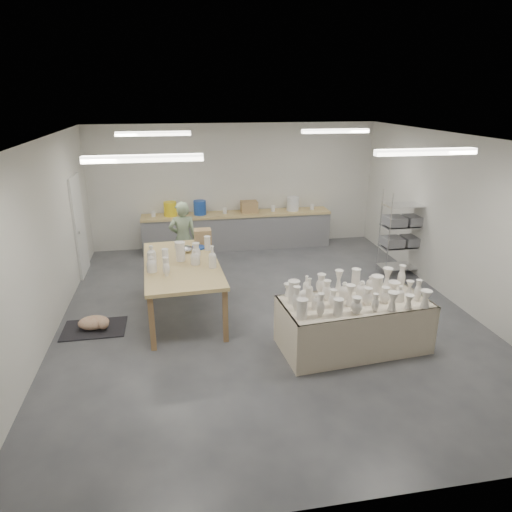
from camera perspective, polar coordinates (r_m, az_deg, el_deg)
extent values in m
plane|color=#424449|center=(8.10, 1.31, -7.20)|extent=(8.00, 8.00, 0.00)
cube|color=white|center=(7.25, 1.50, 14.37)|extent=(7.00, 8.00, 0.02)
cube|color=silver|center=(11.37, -2.65, 8.73)|extent=(7.00, 0.02, 3.00)
cube|color=silver|center=(4.03, 13.09, -13.38)|extent=(7.00, 0.02, 3.00)
cube|color=silver|center=(7.67, -25.16, 1.41)|extent=(0.02, 8.00, 3.00)
cube|color=silver|center=(8.90, 24.13, 3.89)|extent=(0.02, 8.00, 3.00)
cube|color=white|center=(10.22, -21.20, 3.54)|extent=(0.05, 0.90, 2.10)
cube|color=white|center=(5.63, -13.90, 11.76)|extent=(1.40, 0.12, 0.08)
cube|color=white|center=(6.49, 20.48, 12.10)|extent=(1.40, 0.12, 0.08)
cube|color=white|center=(9.11, -12.72, 14.69)|extent=(1.40, 0.12, 0.08)
cube|color=white|center=(9.66, 9.90, 15.14)|extent=(1.40, 0.12, 0.08)
cube|color=tan|center=(11.20, -2.38, 5.26)|extent=(4.60, 0.60, 0.06)
cube|color=slate|center=(11.32, -2.35, 3.05)|extent=(4.60, 0.55, 0.84)
cylinder|color=yellow|center=(11.06, -10.67, 5.81)|extent=(0.30, 0.30, 0.34)
cylinder|color=#1B4096|center=(11.07, -7.04, 6.02)|extent=(0.30, 0.30, 0.34)
cylinder|color=white|center=(11.42, 4.63, 6.52)|extent=(0.30, 0.30, 0.34)
cube|color=#A47A4F|center=(11.20, -0.86, 6.17)|extent=(0.40, 0.30, 0.28)
cylinder|color=white|center=(11.10, -12.71, 5.18)|extent=(0.10, 0.10, 0.14)
cylinder|color=white|center=(11.14, -3.92, 5.68)|extent=(0.10, 0.10, 0.14)
cylinder|color=white|center=(11.33, 2.15, 5.95)|extent=(0.10, 0.10, 0.14)
cylinder|color=white|center=(11.58, 7.02, 6.11)|extent=(0.10, 0.10, 0.14)
cylinder|color=silver|center=(9.68, 16.30, 2.30)|extent=(0.02, 0.02, 1.80)
cylinder|color=silver|center=(10.07, 20.60, 2.50)|extent=(0.02, 0.02, 1.80)
cylinder|color=silver|center=(10.05, 15.22, 3.05)|extent=(0.02, 0.02, 1.80)
cylinder|color=silver|center=(10.44, 19.41, 3.21)|extent=(0.02, 0.02, 1.80)
cube|color=silver|center=(10.28, 17.48, -1.22)|extent=(0.88, 0.48, 0.02)
cube|color=silver|center=(10.14, 17.74, 1.16)|extent=(0.88, 0.48, 0.02)
cube|color=silver|center=(10.01, 18.00, 3.60)|extent=(0.88, 0.48, 0.02)
cube|color=silver|center=(9.90, 18.28, 6.10)|extent=(0.88, 0.48, 0.02)
cube|color=slate|center=(10.00, 16.69, 1.74)|extent=(0.38, 0.42, 0.18)
cube|color=slate|center=(10.21, 18.90, 1.86)|extent=(0.38, 0.42, 0.18)
cube|color=slate|center=(9.88, 16.94, 4.23)|extent=(0.38, 0.42, 0.18)
cube|color=slate|center=(10.09, 19.18, 4.29)|extent=(0.38, 0.42, 0.18)
cube|color=olive|center=(7.11, 12.04, -8.71)|extent=(2.01, 1.05, 0.66)
cube|color=beige|center=(6.92, 12.28, -5.67)|extent=(2.27, 1.23, 0.03)
cube|color=beige|center=(6.69, 13.65, -10.30)|extent=(2.18, 0.23, 0.76)
cube|color=beige|center=(7.50, 10.67, -6.62)|extent=(2.18, 0.23, 0.76)
cube|color=tan|center=(7.90, -9.29, -1.02)|extent=(1.37, 2.55, 0.06)
cube|color=olive|center=(7.04, -13.39, -8.19)|extent=(0.08, 0.08, 0.87)
cube|color=olive|center=(7.04, -4.32, -7.65)|extent=(0.08, 0.08, 0.87)
cube|color=olive|center=(9.18, -12.75, -1.39)|extent=(0.08, 0.08, 0.87)
cube|color=olive|center=(9.18, -5.87, -0.98)|extent=(0.08, 0.08, 0.87)
ellipsoid|color=silver|center=(8.41, -8.73, 0.89)|extent=(0.26, 0.26, 0.12)
cylinder|color=#1B4096|center=(8.57, -7.22, 1.07)|extent=(0.26, 0.26, 0.03)
cylinder|color=white|center=(8.65, -9.79, 1.41)|extent=(0.11, 0.11, 0.12)
cube|color=#A47A4F|center=(8.80, -6.68, 2.44)|extent=(0.32, 0.26, 0.28)
cube|color=black|center=(8.05, -19.54, -8.54)|extent=(1.00, 0.70, 0.02)
ellipsoid|color=white|center=(7.99, -19.64, -7.82)|extent=(0.58, 0.49, 0.21)
sphere|color=white|center=(7.86, -18.56, -8.03)|extent=(0.18, 0.18, 0.18)
imported|color=#90A982|center=(9.64, -9.08, 2.14)|extent=(0.58, 0.39, 1.59)
cylinder|color=#B41922|center=(10.04, -8.98, -0.01)|extent=(0.44, 0.44, 0.04)
cylinder|color=silver|center=(10.07, -8.11, -0.91)|extent=(0.02, 0.02, 0.31)
cylinder|color=silver|center=(10.23, -9.16, -0.62)|extent=(0.02, 0.02, 0.31)
cylinder|color=silver|center=(10.00, -9.51, -1.12)|extent=(0.02, 0.02, 0.31)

